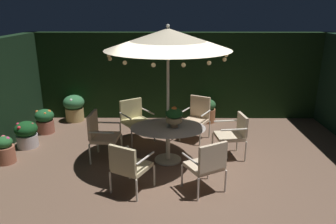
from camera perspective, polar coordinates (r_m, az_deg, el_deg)
The scene contains 16 objects.
ground_plane at distance 6.64m, azimuth 2.50°, elevation -9.98°, with size 8.56×6.87×0.02m, color brown.
hedge_backdrop_rear at distance 9.34m, azimuth 1.92°, elevation 6.41°, with size 8.56×0.30×2.46m, color black.
patio_dining_table at distance 6.70m, azimuth -0.01°, elevation -3.80°, with size 1.57×1.22×0.76m.
patio_umbrella at distance 6.25m, azimuth -0.01°, elevation 12.76°, with size 2.46×2.46×2.81m.
centerpiece_planter at distance 6.57m, azimuth 1.09°, elevation -0.62°, with size 0.36×0.36×0.44m.
patio_chair_north at distance 6.94m, azimuth -11.89°, elevation -3.60°, with size 0.61×0.66×1.03m.
patio_chair_northeast at distance 5.63m, azimuth -6.96°, elevation -9.26°, with size 0.79×0.80×0.93m.
patio_chair_east at distance 5.62m, azimuth 6.99°, elevation -8.97°, with size 0.79×0.77×0.97m.
patio_chair_southeast at distance 7.03m, azimuth 11.58°, elevation -3.54°, with size 0.68×0.65×0.95m.
patio_chair_south at distance 7.91m, azimuth 5.19°, elevation -0.64°, with size 0.78×0.79×1.04m.
patio_chair_southwest at distance 7.86m, azimuth -5.93°, elevation -0.93°, with size 0.88×0.87×0.98m.
potted_plant_back_left at distance 7.54m, azimuth -26.94°, elevation -6.02°, with size 0.39×0.39×0.58m.
potted_plant_left_near at distance 8.15m, azimuth -23.78°, elevation -3.55°, with size 0.51×0.51×0.62m.
potted_plant_back_center at distance 9.16m, azimuth 7.01°, elevation 0.30°, with size 0.46×0.45×0.67m.
potted_plant_back_right at distance 9.57m, azimuth -16.30°, elevation 0.84°, with size 0.59×0.59×0.75m.
potted_plant_left_far at distance 8.89m, azimuth -20.98°, elevation -1.40°, with size 0.47×0.47×0.63m.
Camera 1 is at (-0.24, -5.86, 3.09)m, focal length 34.38 mm.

